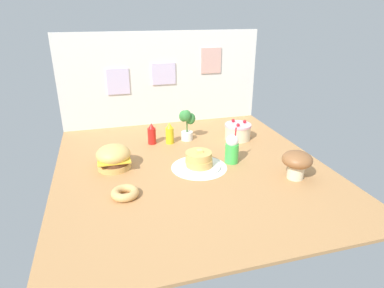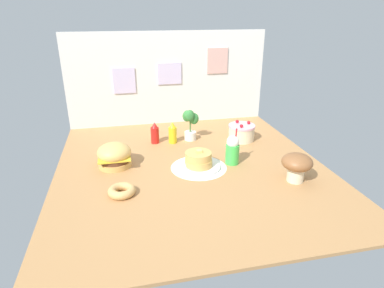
% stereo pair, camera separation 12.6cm
% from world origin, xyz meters
% --- Properties ---
extents(ground_plane, '(1.95, 2.12, 0.02)m').
position_xyz_m(ground_plane, '(0.00, 0.00, -0.01)').
color(ground_plane, '#B27F4C').
extents(back_wall, '(1.95, 0.04, 0.89)m').
position_xyz_m(back_wall, '(0.00, 1.05, 0.45)').
color(back_wall, silver).
rests_on(back_wall, ground_plane).
extents(doily_mat, '(0.41, 0.41, 0.00)m').
position_xyz_m(doily_mat, '(0.05, -0.03, 0.00)').
color(doily_mat, white).
rests_on(doily_mat, ground_plane).
extents(burger, '(0.25, 0.25, 0.18)m').
position_xyz_m(burger, '(-0.55, 0.13, 0.08)').
color(burger, '#DBA859').
rests_on(burger, ground_plane).
extents(pancake_stack, '(0.32, 0.32, 0.14)m').
position_xyz_m(pancake_stack, '(0.05, -0.03, 0.05)').
color(pancake_stack, white).
rests_on(pancake_stack, doily_mat).
extents(layer_cake, '(0.23, 0.23, 0.17)m').
position_xyz_m(layer_cake, '(0.55, 0.42, 0.07)').
color(layer_cake, beige).
rests_on(layer_cake, ground_plane).
extents(ketchup_bottle, '(0.07, 0.07, 0.19)m').
position_xyz_m(ketchup_bottle, '(-0.21, 0.52, 0.09)').
color(ketchup_bottle, red).
rests_on(ketchup_bottle, ground_plane).
extents(mustard_bottle, '(0.07, 0.07, 0.19)m').
position_xyz_m(mustard_bottle, '(-0.06, 0.49, 0.09)').
color(mustard_bottle, yellow).
rests_on(mustard_bottle, ground_plane).
extents(cream_soda_cup, '(0.10, 0.10, 0.28)m').
position_xyz_m(cream_soda_cup, '(0.31, -0.01, 0.11)').
color(cream_soda_cup, green).
rests_on(cream_soda_cup, ground_plane).
extents(donut_pink_glaze, '(0.17, 0.17, 0.05)m').
position_xyz_m(donut_pink_glaze, '(-0.51, -0.29, 0.03)').
color(donut_pink_glaze, tan).
rests_on(donut_pink_glaze, ground_plane).
extents(potted_plant, '(0.14, 0.11, 0.28)m').
position_xyz_m(potted_plant, '(0.11, 0.52, 0.15)').
color(potted_plant, white).
rests_on(potted_plant, ground_plane).
extents(mushroom_stool, '(0.21, 0.21, 0.20)m').
position_xyz_m(mushroom_stool, '(0.64, -0.36, 0.12)').
color(mushroom_stool, beige).
rests_on(mushroom_stool, ground_plane).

